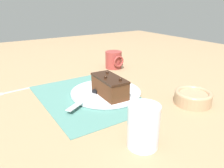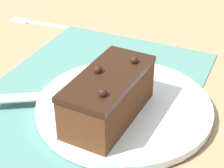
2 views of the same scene
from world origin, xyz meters
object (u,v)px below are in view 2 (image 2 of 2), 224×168
(chocolate_cake, at_px, (109,96))
(serving_knife, at_px, (93,91))
(dessert_fork, at_px, (35,22))
(cake_plate, at_px, (124,106))

(chocolate_cake, relative_size, serving_knife, 0.78)
(dessert_fork, bearing_deg, chocolate_cake, -134.88)
(cake_plate, xyz_separation_m, dessert_fork, (-0.23, -0.33, -0.01))
(serving_knife, distance_m, dessert_fork, 0.36)
(serving_knife, relative_size, dessert_fork, 1.44)
(chocolate_cake, bearing_deg, cake_plate, 168.79)
(chocolate_cake, xyz_separation_m, serving_knife, (-0.04, -0.05, -0.03))
(chocolate_cake, distance_m, dessert_fork, 0.42)
(serving_knife, bearing_deg, dessert_fork, 19.05)
(chocolate_cake, bearing_deg, dessert_fork, -130.43)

